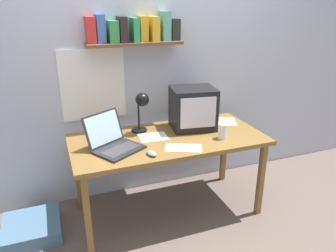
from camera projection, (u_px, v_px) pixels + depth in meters
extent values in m
plane|color=#65564E|center=(168.00, 210.00, 2.92)|extent=(12.00, 12.00, 0.00)
cube|color=silver|center=(148.00, 54.00, 2.90)|extent=(5.60, 0.06, 2.60)
cube|color=white|center=(93.00, 85.00, 2.78)|extent=(0.55, 0.01, 0.61)
cube|color=brown|center=(135.00, 44.00, 2.70)|extent=(0.80, 0.18, 0.02)
cube|color=red|center=(90.00, 30.00, 2.57)|extent=(0.07, 0.13, 0.21)
cube|color=#4269BE|center=(100.00, 29.00, 2.60)|extent=(0.07, 0.11, 0.22)
cube|color=#358E49|center=(113.00, 32.00, 2.63)|extent=(0.08, 0.14, 0.17)
cube|color=black|center=(122.00, 30.00, 2.64)|extent=(0.06, 0.15, 0.20)
cube|color=#339659|center=(135.00, 30.00, 2.68)|extent=(0.05, 0.16, 0.19)
cube|color=gold|center=(143.00, 29.00, 2.72)|extent=(0.07, 0.12, 0.20)
cube|color=gold|center=(154.00, 29.00, 2.73)|extent=(0.06, 0.15, 0.20)
cube|color=#59A59A|center=(165.00, 26.00, 2.77)|extent=(0.07, 0.13, 0.24)
cube|color=black|center=(174.00, 29.00, 2.81)|extent=(0.07, 0.13, 0.18)
cube|color=brown|center=(168.00, 139.00, 2.67)|extent=(1.57, 0.75, 0.03)
cube|color=brown|center=(87.00, 217.00, 2.29)|extent=(0.04, 0.05, 0.67)
cube|color=brown|center=(261.00, 179.00, 2.76)|extent=(0.04, 0.05, 0.67)
cube|color=brown|center=(78.00, 175.00, 2.83)|extent=(0.04, 0.05, 0.67)
cube|color=brown|center=(224.00, 150.00, 3.31)|extent=(0.04, 0.05, 0.67)
cube|color=black|center=(193.00, 108.00, 2.81)|extent=(0.41, 0.36, 0.36)
cube|color=silver|center=(198.00, 113.00, 2.66)|extent=(0.30, 0.05, 0.26)
cube|color=#232326|center=(119.00, 150.00, 2.43)|extent=(0.41, 0.39, 0.02)
cube|color=#38383A|center=(121.00, 149.00, 2.41)|extent=(0.31, 0.26, 0.00)
cube|color=#232326|center=(103.00, 129.00, 2.47)|extent=(0.33, 0.24, 0.24)
cube|color=silver|center=(103.00, 129.00, 2.47)|extent=(0.30, 0.22, 0.22)
cylinder|color=black|center=(139.00, 130.00, 2.80)|extent=(0.13, 0.13, 0.01)
cylinder|color=black|center=(139.00, 114.00, 2.75)|extent=(0.02, 0.02, 0.28)
sphere|color=black|center=(142.00, 100.00, 2.65)|extent=(0.11, 0.11, 0.11)
cylinder|color=white|center=(222.00, 131.00, 2.63)|extent=(0.07, 0.07, 0.12)
cylinder|color=yellow|center=(222.00, 133.00, 2.63)|extent=(0.06, 0.06, 0.09)
ellipsoid|color=gray|center=(152.00, 153.00, 2.35)|extent=(0.08, 0.11, 0.03)
cube|color=white|center=(224.00, 121.00, 3.01)|extent=(0.28, 0.28, 0.00)
cube|color=white|center=(184.00, 148.00, 2.47)|extent=(0.31, 0.25, 0.00)
cube|color=silver|center=(153.00, 137.00, 2.67)|extent=(0.24, 0.20, 0.00)
cube|color=#496D8A|center=(32.00, 228.00, 2.59)|extent=(0.44, 0.44, 0.12)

